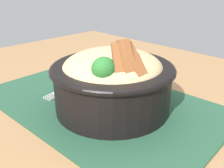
% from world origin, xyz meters
% --- Properties ---
extents(table, '(1.16, 0.91, 0.77)m').
position_xyz_m(table, '(0.00, 0.00, 0.70)').
color(table, olive).
rests_on(table, ground_plane).
extents(placemat, '(0.47, 0.31, 0.00)m').
position_xyz_m(placemat, '(0.03, 0.00, 0.77)').
color(placemat, '#1E422D').
rests_on(placemat, table).
extents(bowl, '(0.22, 0.22, 0.14)m').
position_xyz_m(bowl, '(-0.00, 0.01, 0.83)').
color(bowl, black).
rests_on(bowl, placemat).
extents(fork, '(0.03, 0.12, 0.00)m').
position_xyz_m(fork, '(0.12, 0.02, 0.77)').
color(fork, silver).
rests_on(fork, placemat).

